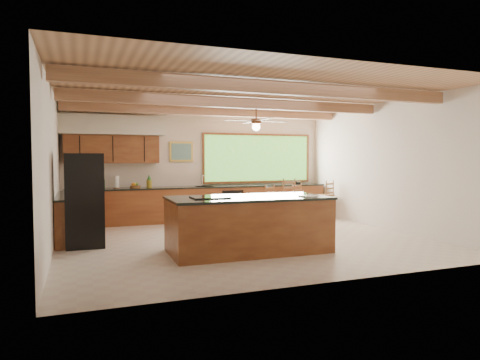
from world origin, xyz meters
name	(u,v)px	position (x,y,z in m)	size (l,w,h in m)	color
ground	(243,239)	(0.00, 0.00, 0.00)	(7.20, 7.20, 0.00)	beige
room_shell	(225,133)	(-0.17, 0.65, 2.21)	(7.27, 6.54, 3.02)	beige
counter_run	(177,206)	(-0.82, 2.52, 0.46)	(7.12, 3.10, 1.26)	brown
island	(248,224)	(-0.32, -1.09, 0.50)	(2.87, 1.38, 1.01)	brown
refrigerator	(85,200)	(-3.05, 0.40, 0.88)	(0.70, 0.68, 1.77)	black
bar_stool_a	(266,200)	(1.29, 1.72, 0.60)	(0.46, 0.46, 1.02)	brown
bar_stool_b	(295,197)	(2.46, 2.40, 0.59)	(0.38, 0.38, 1.00)	brown
bar_stool_c	(286,197)	(1.77, 1.54, 0.69)	(0.45, 0.45, 1.17)	brown
bar_stool_d	(326,196)	(3.25, 2.04, 0.63)	(0.48, 0.48, 1.06)	brown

